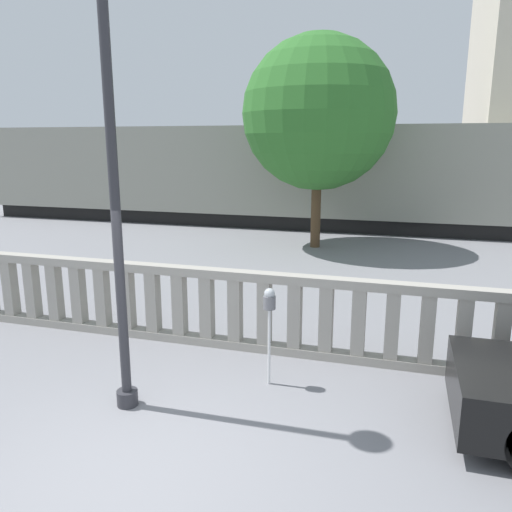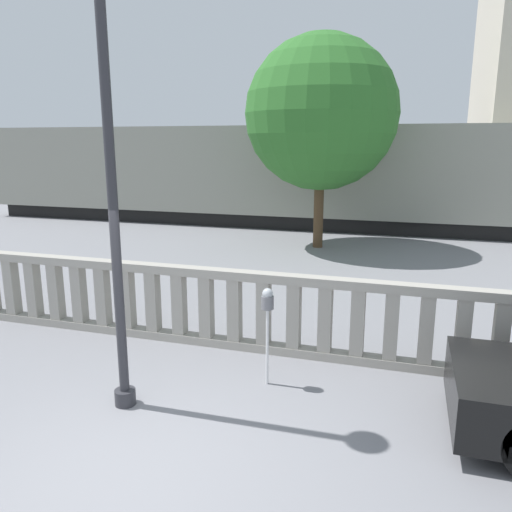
# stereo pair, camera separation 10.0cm
# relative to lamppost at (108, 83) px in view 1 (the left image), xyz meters

# --- Properties ---
(ground_plane) EXTENTS (160.00, 160.00, 0.00)m
(ground_plane) POSITION_rel_lamppost_xyz_m (0.74, -1.29, -3.90)
(ground_plane) COLOR slate
(balustrade) EXTENTS (15.21, 0.24, 1.30)m
(balustrade) POSITION_rel_lamppost_xyz_m (0.74, 2.11, -3.26)
(balustrade) COLOR #9E998E
(balustrade) RESTS_ON ground
(lamppost) EXTENTS (0.44, 0.44, 5.78)m
(lamppost) POSITION_rel_lamppost_xyz_m (0.00, 0.00, 0.00)
(lamppost) COLOR #2D2D33
(lamppost) RESTS_ON ground
(parking_meter) EXTENTS (0.17, 0.17, 1.38)m
(parking_meter) POSITION_rel_lamppost_xyz_m (1.58, 1.07, -2.80)
(parking_meter) COLOR silver
(parking_meter) RESTS_ON ground
(train_near) EXTENTS (29.80, 2.92, 4.46)m
(train_near) POSITION_rel_lamppost_xyz_m (0.74, 14.30, -1.89)
(train_near) COLOR black
(train_near) RESTS_ON ground
(tree_left) EXTENTS (4.61, 4.61, 6.41)m
(tree_left) POSITION_rel_lamppost_xyz_m (0.60, 10.41, 0.20)
(tree_left) COLOR #4C3823
(tree_left) RESTS_ON ground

